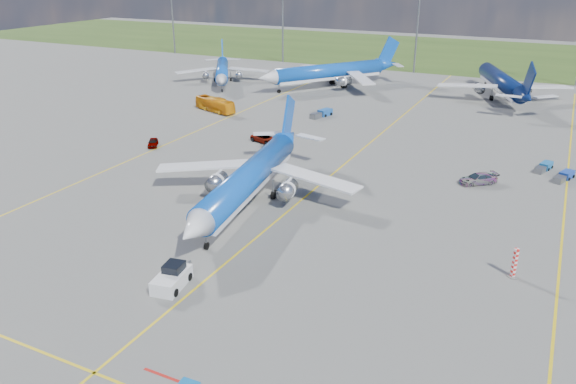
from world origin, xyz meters
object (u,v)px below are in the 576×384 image
at_px(bg_jet_n, 499,98).
at_px(service_car_a, 153,142).
at_px(bg_jet_nnw, 329,87).
at_px(baggage_tug_c, 322,114).
at_px(service_car_c, 478,179).
at_px(baggage_tug_w, 564,176).
at_px(service_car_b, 265,138).
at_px(baggage_tug_e, 544,167).
at_px(pushback_tug, 172,278).
at_px(apron_bus, 215,105).
at_px(main_airliner, 250,203).
at_px(warning_post, 515,263).
at_px(bg_jet_nw, 223,83).

relative_size(bg_jet_n, service_car_a, 10.69).
xyz_separation_m(bg_jet_nnw, baggage_tug_c, (9.32, -26.15, 0.58)).
distance_m(bg_jet_n, service_car_c, 56.36).
relative_size(service_car_c, baggage_tug_w, 1.10).
bearing_deg(service_car_c, bg_jet_n, 145.04).
bearing_deg(service_car_b, baggage_tug_e, -65.68).
height_order(pushback_tug, apron_bus, apron_bus).
height_order(main_airliner, baggage_tug_c, main_airliner).
bearing_deg(apron_bus, baggage_tug_w, -80.43).
distance_m(pushback_tug, service_car_a, 44.21).
bearing_deg(pushback_tug, apron_bus, 109.84).
distance_m(warning_post, service_car_c, 24.67).
relative_size(bg_jet_nnw, baggage_tug_c, 7.12).
xyz_separation_m(bg_jet_nw, baggage_tug_w, (78.71, -36.35, 0.48)).
height_order(warning_post, service_car_c, warning_post).
height_order(warning_post, pushback_tug, warning_post).
relative_size(bg_jet_nnw, baggage_tug_e, 8.96).
bearing_deg(main_airliner, apron_bus, 119.21).
bearing_deg(warning_post, service_car_b, 146.65).
bearing_deg(service_car_b, pushback_tug, -146.13).
bearing_deg(baggage_tug_c, bg_jet_nw, 166.01).
distance_m(warning_post, baggage_tug_w, 30.82).
distance_m(bg_jet_n, baggage_tug_c, 43.54).
distance_m(pushback_tug, apron_bus, 65.93).
xyz_separation_m(apron_bus, service_car_a, (3.58, -23.97, -0.77)).
xyz_separation_m(main_airliner, pushback_tug, (3.16, -19.86, 0.83)).
bearing_deg(warning_post, apron_bus, 145.64).
bearing_deg(pushback_tug, baggage_tug_w, 45.72).
xyz_separation_m(service_car_a, service_car_c, (50.35, 6.05, 0.12)).
relative_size(bg_jet_nw, baggage_tug_w, 7.01).
bearing_deg(baggage_tug_w, service_car_b, -155.99).
bearing_deg(baggage_tug_c, warning_post, -34.84).
relative_size(apron_bus, baggage_tug_w, 2.14).
relative_size(bg_jet_n, baggage_tug_c, 6.98).
relative_size(warning_post, baggage_tug_c, 0.53).
height_order(bg_jet_n, pushback_tug, bg_jet_n).
distance_m(bg_jet_nw, main_airliner, 76.56).
bearing_deg(warning_post, baggage_tug_e, 88.63).
bearing_deg(apron_bus, baggage_tug_e, -78.18).
bearing_deg(baggage_tug_c, service_car_c, -20.67).
bearing_deg(baggage_tug_w, bg_jet_nw, 175.38).
distance_m(main_airliner, baggage_tug_e, 43.54).
height_order(main_airliner, baggage_tug_w, main_airliner).
bearing_deg(baggage_tug_w, baggage_tug_e, 153.09).
bearing_deg(warning_post, baggage_tug_c, 130.13).
xyz_separation_m(service_car_a, baggage_tug_e, (58.06, 15.91, -0.17)).
distance_m(service_car_c, baggage_tug_w, 12.53).
relative_size(bg_jet_nw, baggage_tug_c, 5.78).
bearing_deg(service_car_c, bg_jet_nw, -161.44).
bearing_deg(baggage_tug_w, bg_jet_nnw, 161.04).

